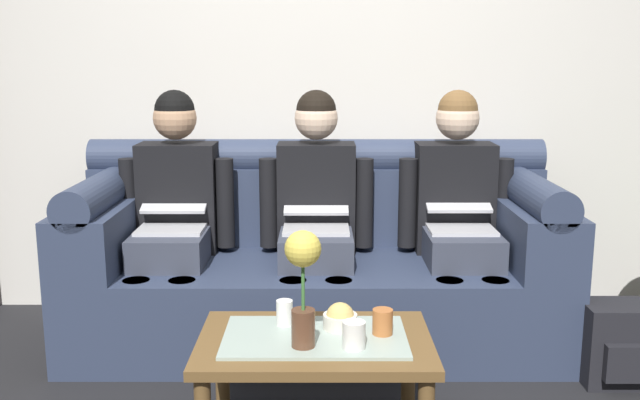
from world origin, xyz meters
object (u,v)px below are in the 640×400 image
(snack_bowl, at_px, (342,318))
(cup_near_left, at_px, (287,313))
(person_left, at_px, (177,208))
(cup_near_right, at_px, (385,322))
(person_right, at_px, (460,208))
(cup_far_center, at_px, (356,335))
(coffee_table, at_px, (317,351))
(person_middle, at_px, (318,208))
(flower_vase, at_px, (305,274))
(backpack_right, at_px, (625,345))
(couch, at_px, (318,266))

(snack_bowl, xyz_separation_m, cup_near_left, (-0.21, 0.03, 0.01))
(person_left, distance_m, cup_near_right, 1.34)
(person_right, bearing_deg, cup_near_right, -115.14)
(cup_far_center, bearing_deg, cup_near_left, 138.61)
(person_right, relative_size, cup_near_left, 13.02)
(person_left, height_order, coffee_table, person_left)
(person_right, relative_size, coffee_table, 1.45)
(person_middle, xyz_separation_m, cup_near_right, (0.24, -0.94, -0.22))
(flower_vase, height_order, cup_near_right, flower_vase)
(flower_vase, distance_m, cup_near_left, 0.30)
(person_middle, distance_m, cup_far_center, 1.10)
(cup_near_left, relative_size, cup_near_right, 1.02)
(person_middle, height_order, person_right, same)
(cup_near_right, relative_size, backpack_right, 0.26)
(person_left, relative_size, flower_vase, 2.98)
(couch, xyz_separation_m, person_right, (0.68, -0.00, 0.29))
(person_left, bearing_deg, couch, 0.33)
(couch, relative_size, person_left, 1.89)
(cup_near_left, distance_m, cup_near_right, 0.37)
(person_left, distance_m, snack_bowl, 1.20)
(snack_bowl, bearing_deg, person_right, 56.17)
(couch, distance_m, flower_vase, 1.09)
(cup_near_left, bearing_deg, backpack_right, 13.53)
(coffee_table, bearing_deg, person_left, 125.66)
(person_middle, xyz_separation_m, cup_near_left, (-0.11, -0.85, -0.22))
(person_middle, height_order, backpack_right, person_middle)
(person_left, height_order, person_right, same)
(person_right, distance_m, snack_bowl, 1.09)
(coffee_table, distance_m, cup_near_right, 0.27)
(couch, distance_m, coffee_table, 0.96)
(cup_near_left, bearing_deg, person_right, 46.80)
(person_right, height_order, cup_near_left, person_right)
(person_right, relative_size, backpack_right, 3.49)
(cup_far_center, bearing_deg, person_middle, 97.17)
(person_left, relative_size, cup_near_left, 13.02)
(person_right, height_order, backpack_right, person_right)
(flower_vase, xyz_separation_m, cup_far_center, (0.17, -0.02, -0.21))
(person_left, xyz_separation_m, coffee_table, (0.68, -0.95, -0.32))
(person_middle, distance_m, cup_near_right, 1.00)
(person_middle, xyz_separation_m, coffee_table, (0.00, -0.95, -0.32))
(snack_bowl, bearing_deg, coffee_table, -142.69)
(coffee_table, bearing_deg, person_middle, 90.00)
(person_left, bearing_deg, cup_far_center, -52.51)
(person_middle, distance_m, coffee_table, 1.01)
(cup_near_left, bearing_deg, person_middle, 82.41)
(coffee_table, height_order, flower_vase, flower_vase)
(person_left, height_order, cup_near_left, person_left)
(snack_bowl, distance_m, cup_far_center, 0.19)
(person_middle, relative_size, cup_near_right, 13.27)
(couch, xyz_separation_m, cup_near_left, (-0.11, -0.85, 0.07))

